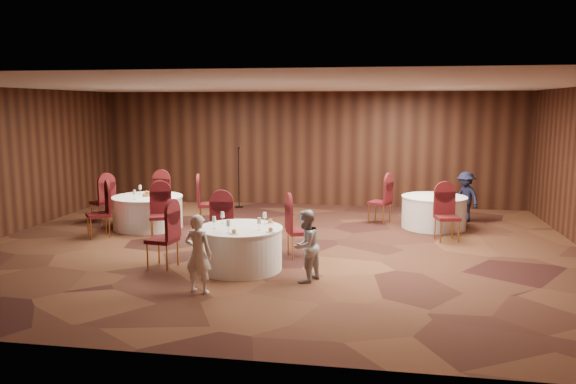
% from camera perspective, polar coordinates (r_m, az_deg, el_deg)
% --- Properties ---
extents(ground, '(12.00, 12.00, 0.00)m').
position_cam_1_polar(ground, '(11.30, -1.17, -5.65)').
color(ground, black).
rests_on(ground, ground).
extents(room_shell, '(12.00, 12.00, 12.00)m').
position_cam_1_polar(room_shell, '(10.97, -1.20, 4.33)').
color(room_shell, silver).
rests_on(room_shell, ground).
extents(table_main, '(1.47, 1.47, 0.74)m').
position_cam_1_polar(table_main, '(9.80, -4.88, -5.68)').
color(table_main, white).
rests_on(table_main, ground).
extents(table_left, '(1.61, 1.61, 0.74)m').
position_cam_1_polar(table_left, '(13.41, -14.04, -1.96)').
color(table_left, white).
rests_on(table_left, ground).
extents(table_right, '(1.49, 1.49, 0.74)m').
position_cam_1_polar(table_right, '(13.45, 14.59, -1.95)').
color(table_right, white).
rests_on(table_right, ground).
extents(chairs_main, '(2.92, 1.92, 1.00)m').
position_cam_1_polar(chairs_main, '(10.51, -5.93, -4.00)').
color(chairs_main, '#3A0B0F').
rests_on(chairs_main, ground).
extents(chairs_left, '(3.30, 3.05, 1.00)m').
position_cam_1_polar(chairs_left, '(13.43, -14.06, -1.40)').
color(chairs_left, '#3A0B0F').
rests_on(chairs_left, ground).
extents(chairs_right, '(2.06, 2.26, 1.00)m').
position_cam_1_polar(chairs_right, '(12.96, 12.39, -1.71)').
color(chairs_right, '#3A0B0F').
rests_on(chairs_right, ground).
extents(tabletop_main, '(1.11, 1.06, 0.22)m').
position_cam_1_polar(tabletop_main, '(9.58, -4.20, -3.13)').
color(tabletop_main, silver).
rests_on(tabletop_main, table_main).
extents(tabletop_left, '(0.76, 0.82, 0.22)m').
position_cam_1_polar(tabletop_left, '(13.34, -14.12, -0.08)').
color(tabletop_left, silver).
rests_on(tabletop_left, table_left).
extents(tabletop_right, '(0.08, 0.08, 0.22)m').
position_cam_1_polar(tabletop_right, '(13.17, 15.43, 0.10)').
color(tabletop_right, silver).
rests_on(tabletop_right, table_right).
extents(mic_stand, '(0.24, 0.24, 1.67)m').
position_cam_1_polar(mic_stand, '(15.66, -5.01, 0.24)').
color(mic_stand, black).
rests_on(mic_stand, ground).
extents(woman_a, '(0.49, 0.37, 1.21)m').
position_cam_1_polar(woman_a, '(8.62, -9.10, -6.21)').
color(woman_a, white).
rests_on(woman_a, ground).
extents(woman_b, '(0.65, 0.71, 1.17)m').
position_cam_1_polar(woman_b, '(9.05, 1.78, -5.49)').
color(woman_b, '#B0B0B5').
rests_on(woman_b, ground).
extents(man_c, '(0.85, 0.91, 1.23)m').
position_cam_1_polar(man_c, '(14.34, 17.57, -0.46)').
color(man_c, black).
rests_on(man_c, ground).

